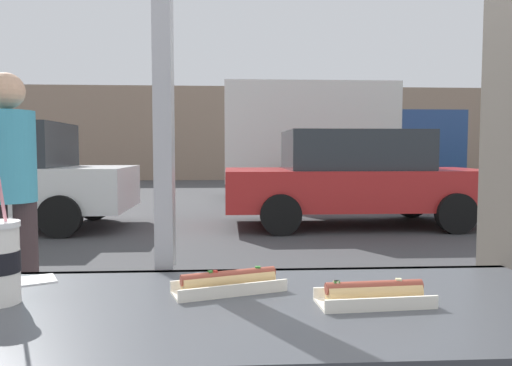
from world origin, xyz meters
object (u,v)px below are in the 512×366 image
object	(u,v)px
hotdog_tray_near	(229,282)
parked_car_red	(354,177)
pedestrian	(9,187)
box_truck	(332,138)
hotdog_tray_far	(374,294)

from	to	relation	value
hotdog_tray_near	parked_car_red	world-z (taller)	parked_car_red
pedestrian	box_truck	bearing A→B (deg)	67.54
parked_car_red	pedestrian	world-z (taller)	pedestrian
parked_car_red	box_truck	bearing A→B (deg)	82.03
hotdog_tray_far	parked_car_red	world-z (taller)	parked_car_red
hotdog_tray_near	pedestrian	distance (m)	2.38
parked_car_red	pedestrian	size ratio (longest dim) A/B	2.73
hotdog_tray_far	box_truck	bearing A→B (deg)	78.18
box_truck	pedestrian	distance (m)	11.08
hotdog_tray_near	box_truck	size ratio (longest dim) A/B	0.04
pedestrian	hotdog_tray_near	bearing A→B (deg)	-55.58
hotdog_tray_far	pedestrian	xyz separation A→B (m)	(-1.65, 2.07, 0.08)
box_truck	hotdog_tray_far	bearing A→B (deg)	-101.82
hotdog_tray_far	box_truck	world-z (taller)	box_truck
box_truck	parked_car_red	bearing A→B (deg)	-97.97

